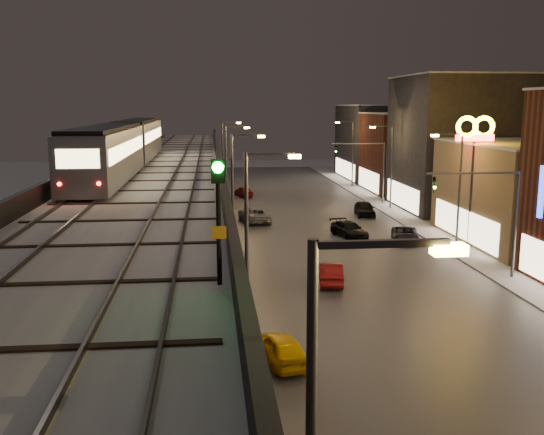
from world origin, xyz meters
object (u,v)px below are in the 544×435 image
car_near_white (331,274)px  car_onc_dark (405,236)px  car_onc_white (349,230)px  car_onc_red (365,209)px  subway_train (126,144)px  car_far_white (244,192)px  rail_signal (218,197)px  car_mid_silver (254,215)px  car_taxi (281,349)px

car_near_white → car_onc_dark: (8.29, 10.73, -0.05)m
car_onc_white → car_onc_red: 10.40m
subway_train → car_far_white: 30.61m
rail_signal → car_near_white: 24.06m
car_mid_silver → car_far_white: size_ratio=1.40×
car_mid_silver → car_onc_white: (7.47, -7.63, -0.06)m
car_near_white → car_far_white: bearing=-76.2°
car_onc_red → car_near_white: bearing=-103.6°
car_mid_silver → rail_signal: bearing=75.6°
subway_train → car_onc_red: 26.40m
subway_train → rail_signal: size_ratio=10.42×
car_near_white → car_onc_red: bearing=-100.7°
car_onc_white → car_taxi: bearing=-124.2°
car_taxi → car_near_white: 12.32m
subway_train → car_near_white: (13.57, -9.58, -7.55)m
car_far_white → car_taxi: bearing=73.3°
car_far_white → car_onc_dark: car_far_white is taller
car_near_white → rail_signal: bearing=80.1°
rail_signal → car_onc_red: (15.19, 44.26, -8.11)m
car_onc_white → subway_train: bearing=176.5°
rail_signal → car_near_white: size_ratio=0.78×
car_mid_silver → car_onc_white: bearing=125.2°
car_onc_white → car_onc_dark: bearing=-45.4°
rail_signal → car_far_white: rail_signal is taller
car_mid_silver → car_far_white: car_mid_silver is taller
car_mid_silver → car_taxi: bearing=78.7°
subway_train → car_near_white: bearing=-35.2°
rail_signal → car_onc_dark: rail_signal is taller
rail_signal → car_near_white: (7.17, 21.45, -8.19)m
car_mid_silver → car_onc_red: 11.48m
rail_signal → car_far_white: size_ratio=0.85×
car_far_white → car_onc_red: size_ratio=0.84×
car_taxi → car_onc_white: bearing=-122.1°
car_taxi → car_mid_silver: (1.18, 32.25, 0.07)m
car_taxi → car_onc_white: 26.10m
subway_train → car_onc_dark: bearing=3.0°
car_taxi → car_mid_silver: bearing=-104.9°
car_near_white → car_mid_silver: size_ratio=0.79×
rail_signal → car_taxi: rail_signal is taller
car_taxi → car_onc_dark: car_taxi is taller
rail_signal → car_onc_red: size_ratio=0.71×
car_far_white → car_mid_silver: bearing=74.9°
car_mid_silver → car_onc_red: bearing=-179.0°
car_near_white → car_onc_red: size_ratio=0.92×
car_onc_dark → car_far_white: bearing=127.8°
car_far_white → car_onc_red: 18.55m
car_near_white → car_mid_silver: car_mid_silver is taller
car_mid_silver → car_near_white: bearing=89.8°
car_taxi → car_mid_silver: 32.27m
rail_signal → car_onc_white: 37.33m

